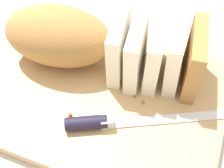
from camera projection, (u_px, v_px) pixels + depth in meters
name	position (u px, v px, depth m)	size (l,w,h in m)	color
ground_plane	(112.00, 102.00, 0.55)	(3.00, 3.00, 0.00)	beige
cutting_board	(112.00, 99.00, 0.54)	(0.38, 0.31, 0.02)	tan
bread_loaf	(93.00, 42.00, 0.53)	(0.36, 0.15, 0.11)	#A8753D
bread_knife	(109.00, 122.00, 0.48)	(0.27, 0.14, 0.02)	silver
crumb_near_knife	(143.00, 101.00, 0.52)	(0.01, 0.01, 0.01)	#996633
crumb_near_loaf	(134.00, 96.00, 0.52)	(0.00, 0.00, 0.00)	#996633
crumb_stray_left	(126.00, 73.00, 0.55)	(0.00, 0.00, 0.00)	#996633
crumb_stray_right	(70.00, 115.00, 0.50)	(0.01, 0.01, 0.01)	#996633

